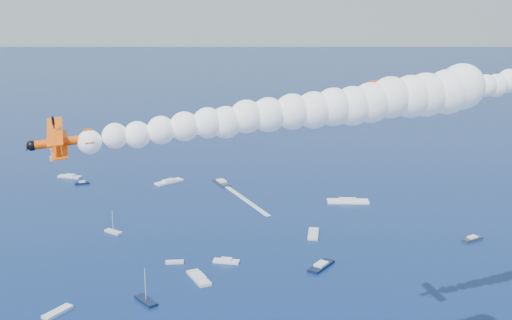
# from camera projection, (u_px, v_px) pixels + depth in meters

# --- Properties ---
(biplane_lead) EXTENTS (11.21, 12.38, 7.90)m
(biplane_lead) POSITION_uv_depth(u_px,v_px,m) (389.00, 99.00, 99.88)
(biplane_lead) COLOR #F74105
(biplane_trail) EXTENTS (9.64, 10.83, 6.73)m
(biplane_trail) POSITION_uv_depth(u_px,v_px,m) (62.00, 142.00, 68.28)
(biplane_trail) COLOR #FF5205
(smoke_trail_trail) EXTENTS (54.56, 40.65, 9.90)m
(smoke_trail_trail) POSITION_uv_depth(u_px,v_px,m) (291.00, 112.00, 74.89)
(smoke_trail_trail) COLOR white
(spectator_boats) EXTENTS (182.22, 152.68, 0.70)m
(spectator_boats) POSITION_uv_depth(u_px,v_px,m) (220.00, 254.00, 179.28)
(spectator_boats) COLOR #2C323B
(spectator_boats) RESTS_ON ground
(boat_wakes) EXTENTS (82.41, 116.77, 0.04)m
(boat_wakes) POSITION_uv_depth(u_px,v_px,m) (117.00, 237.00, 193.48)
(boat_wakes) COLOR white
(boat_wakes) RESTS_ON ground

